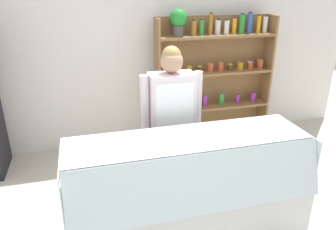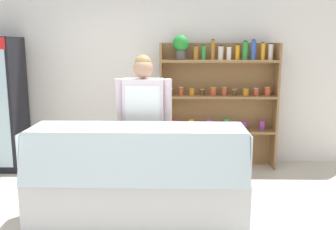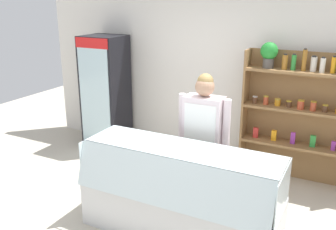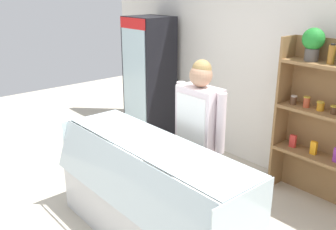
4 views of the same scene
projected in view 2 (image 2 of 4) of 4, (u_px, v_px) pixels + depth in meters
ground_plane at (127, 222)px, 3.88m from camera, size 12.00×12.00×0.00m
back_wall at (144, 75)px, 5.74m from camera, size 6.80×0.10×2.70m
shelving_unit at (216, 95)px, 5.48m from camera, size 1.70×0.29×1.94m
deli_display_case at (137, 194)px, 3.80m from camera, size 2.15×0.77×1.01m
shop_clerk at (144, 116)px, 4.27m from camera, size 0.64×0.25×1.70m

